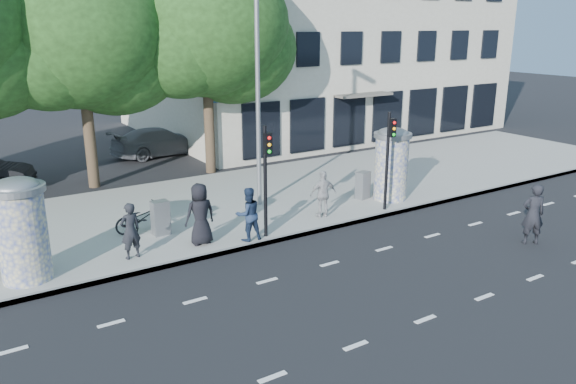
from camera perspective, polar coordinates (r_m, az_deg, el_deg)
ground at (r=14.66m, az=7.54°, el=-9.13°), size 120.00×120.00×0.00m
sidewalk at (r=20.51m, az=-5.96°, el=-1.21°), size 40.00×8.00×0.15m
curb at (r=17.26m, az=-0.02°, el=-4.63°), size 40.00×0.10×0.16m
lane_dash_near at (r=13.26m, az=13.77°, el=-12.45°), size 32.00×0.12×0.01m
lane_dash_far at (r=15.65m, az=4.24°, el=-7.28°), size 32.00×0.12×0.01m
ad_column_left at (r=15.36m, az=-25.46°, el=-3.26°), size 1.36×1.36×2.65m
ad_column_right at (r=20.76m, az=10.46°, el=3.01°), size 1.36×1.36×2.65m
traffic_pole_near at (r=16.49m, az=-2.24°, el=2.22°), size 0.22×0.31×3.40m
traffic_pole_far at (r=19.29m, az=10.20°, el=4.10°), size 0.22×0.31×3.40m
street_lamp at (r=19.19m, az=-3.02°, el=12.03°), size 0.25×0.93×8.00m
tree_near_left at (r=23.28m, az=-20.49°, el=14.99°), size 6.80×6.80×8.97m
tree_center at (r=24.50m, az=-8.42°, el=16.45°), size 7.00×7.00×9.30m
building at (r=36.41m, az=2.11°, el=16.14°), size 20.30×15.85×12.00m
ped_a at (r=16.46m, az=-8.91°, el=-2.23°), size 0.90×0.59×1.84m
ped_b at (r=15.91m, az=-15.73°, el=-3.82°), size 0.64×0.47×1.59m
ped_c at (r=16.62m, az=-4.07°, el=-2.26°), size 0.81×0.65×1.63m
ped_e at (r=18.63m, az=3.61°, el=-0.20°), size 1.02×0.70×1.59m
man_road at (r=18.21m, az=23.64°, el=-2.07°), size 0.81×0.73×1.86m
bicycle at (r=17.97m, az=-14.61°, el=-2.54°), size 0.64×1.72×0.90m
cabinet_left at (r=17.55m, az=-12.82°, el=-2.57°), size 0.52×0.38×1.07m
cabinet_right at (r=20.83m, az=7.61°, el=0.69°), size 0.56×0.46×1.01m
car_right at (r=28.96m, az=-12.94°, el=5.03°), size 2.60×5.02×1.39m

